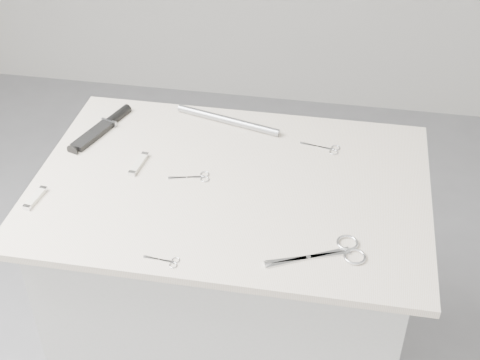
% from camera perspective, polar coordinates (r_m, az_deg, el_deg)
% --- Properties ---
extents(plinth, '(0.90, 0.60, 0.90)m').
position_cam_1_polar(plinth, '(2.02, -0.70, -10.87)').
color(plinth, silver).
rests_on(plinth, ground).
extents(display_board, '(1.00, 0.70, 0.02)m').
position_cam_1_polar(display_board, '(1.70, -0.81, -0.49)').
color(display_board, beige).
rests_on(display_board, plinth).
extents(large_shears, '(0.22, 0.14, 0.01)m').
position_cam_1_polar(large_shears, '(1.51, 8.19, -6.13)').
color(large_shears, silver).
rests_on(large_shears, display_board).
extents(embroidery_scissors_a, '(0.11, 0.05, 0.00)m').
position_cam_1_polar(embroidery_scissors_a, '(1.71, -3.76, 0.25)').
color(embroidery_scissors_a, silver).
rests_on(embroidery_scissors_a, display_board).
extents(embroidery_scissors_b, '(0.11, 0.05, 0.00)m').
position_cam_1_polar(embroidery_scissors_b, '(1.83, 7.41, 2.70)').
color(embroidery_scissors_b, silver).
rests_on(embroidery_scissors_b, display_board).
extents(tiny_scissors, '(0.08, 0.04, 0.00)m').
position_cam_1_polar(tiny_scissors, '(1.49, -6.32, -6.89)').
color(tiny_scissors, silver).
rests_on(tiny_scissors, display_board).
extents(sheathed_knife, '(0.11, 0.24, 0.03)m').
position_cam_1_polar(sheathed_knife, '(1.93, -11.48, 4.55)').
color(sheathed_knife, black).
rests_on(sheathed_knife, display_board).
extents(pocket_knife_a, '(0.03, 0.09, 0.01)m').
position_cam_1_polar(pocket_knife_a, '(1.71, -17.06, -1.49)').
color(pocket_knife_a, silver).
rests_on(pocket_knife_a, display_board).
extents(pocket_knife_b, '(0.03, 0.10, 0.01)m').
position_cam_1_polar(pocket_knife_b, '(1.77, -8.64, 1.39)').
color(pocket_knife_b, silver).
rests_on(pocket_knife_b, display_board).
extents(metal_rail, '(0.31, 0.10, 0.02)m').
position_cam_1_polar(metal_rail, '(1.92, -1.04, 5.13)').
color(metal_rail, '#95989D').
rests_on(metal_rail, display_board).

